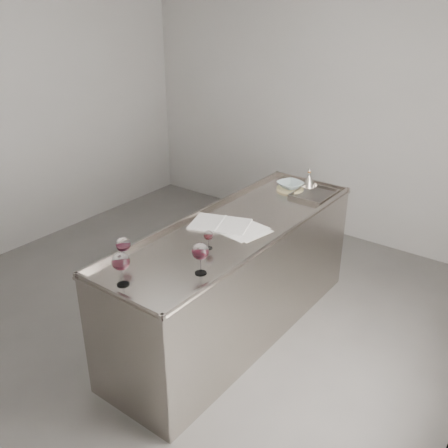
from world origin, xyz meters
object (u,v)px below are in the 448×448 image
Objects in this scene: wine_glass_left at (123,245)px; notebook at (220,224)px; counter at (235,279)px; wine_glass_small at (208,236)px; wine_glass_middle at (121,262)px; ceramic_bowl at (290,185)px; wine_glass_right at (200,252)px; wine_funnel at (309,181)px.

notebook is (0.14, 0.84, -0.13)m from wine_glass_left.
counter is 0.69m from wine_glass_small.
wine_glass_left is at bearing 134.79° from wine_glass_middle.
wine_glass_small is at bearing -82.01° from counter.
wine_glass_left reaches higher than counter.
wine_glass_small is at bearing 58.05° from wine_glass_left.
notebook is 0.96m from ceramic_bowl.
ceramic_bowl is (-0.06, 0.91, 0.51)m from counter.
ceramic_bowl reaches higher than notebook.
wine_glass_right is at bearing -82.19° from notebook.
ceramic_bowl is at bearing 67.03° from notebook.
notebook is 2.79× the size of wine_funnel.
wine_funnel reaches higher than ceramic_bowl.
wine_glass_left is at bearing -119.29° from notebook.
ceramic_bowl is (-0.29, 1.60, -0.10)m from wine_glass_right.
wine_glass_small is 0.74× the size of wine_funnel.
wine_glass_middle reaches higher than wine_funnel.
wine_glass_right reaches higher than counter.
wine_funnel is at bearing 62.71° from notebook.
counter is 1.25m from wine_glass_middle.
wine_glass_small is (0.06, -0.40, 0.56)m from counter.
wine_glass_small reaches higher than counter.
wine_glass_middle is 2.16m from wine_funnel.
ceramic_bowl is (0.05, 0.96, 0.04)m from notebook.
wine_funnel is at bearing 87.36° from wine_glass_middle.
wine_glass_middle reaches higher than ceramic_bowl.
wine_glass_small is (0.12, 0.68, -0.06)m from wine_glass_middle.
wine_glass_left is (-0.25, -0.89, 0.60)m from counter.
wine_glass_middle is at bearing -90.14° from ceramic_bowl.
ceramic_bowl reaches higher than counter.
notebook is 1.14m from wine_funnel.
wine_glass_middle reaches higher than wine_glass_right.
counter is 0.49m from notebook.
wine_glass_middle is at bearing -100.09° from wine_glass_small.
wine_glass_right is 0.98× the size of ceramic_bowl.
wine_glass_left is 1.82m from ceramic_bowl.
wine_glass_right reaches higher than ceramic_bowl.
notebook is (-0.11, -0.05, 0.47)m from counter.
wine_glass_right reaches higher than notebook.
wine_glass_middle is 2.00m from ceramic_bowl.
counter is 11.15× the size of ceramic_bowl.
notebook is at bearing -93.07° from ceramic_bowl.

